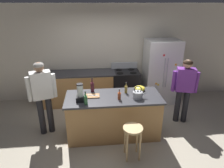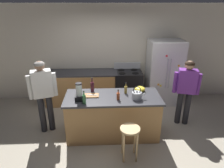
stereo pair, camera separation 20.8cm
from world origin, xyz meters
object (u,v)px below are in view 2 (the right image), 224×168
(stove_range, at_px, (128,87))
(bar_stool, at_px, (130,135))
(mixing_bowl, at_px, (140,89))
(cutting_board, at_px, (92,96))
(kitchen_island, at_px, (113,116))
(person_by_island_left, at_px, (43,91))
(blender_appliance, at_px, (79,93))
(person_by_sink_right, at_px, (186,87))
(bottle_cooking_sauce, at_px, (118,96))
(bottle_wine, at_px, (92,86))
(chef_knife, at_px, (92,95))
(bottle_vinegar, at_px, (126,89))
(tea_kettle, at_px, (137,95))
(bottle_olive_oil, at_px, (84,99))
(refrigerator, at_px, (164,72))

(stove_range, height_order, bar_stool, stove_range)
(mixing_bowl, distance_m, cutting_board, 1.06)
(kitchen_island, relative_size, person_by_island_left, 1.21)
(bar_stool, relative_size, blender_appliance, 1.81)
(stove_range, xyz_separation_m, person_by_sink_right, (1.17, -1.17, 0.47))
(kitchen_island, height_order, bottle_cooking_sauce, bottle_cooking_sauce)
(bottle_cooking_sauce, bearing_deg, bottle_wine, 142.02)
(person_by_island_left, xyz_separation_m, cutting_board, (1.03, -0.17, -0.06))
(person_by_sink_right, height_order, chef_knife, person_by_sink_right)
(stove_range, height_order, chef_knife, stove_range)
(blender_appliance, xyz_separation_m, bottle_vinegar, (0.95, 0.28, -0.07))
(bottle_wine, relative_size, tea_kettle, 1.15)
(bottle_vinegar, bearing_deg, bottle_olive_oil, -152.27)
(bottle_wine, xyz_separation_m, bottle_cooking_sauce, (0.53, -0.41, -0.04))
(bar_stool, bearing_deg, cutting_board, 132.38)
(bar_stool, relative_size, chef_knife, 2.99)
(person_by_island_left, relative_size, mixing_bowl, 7.04)
(kitchen_island, relative_size, bar_stool, 3.01)
(bottle_cooking_sauce, bearing_deg, blender_appliance, 179.50)
(person_by_island_left, height_order, cutting_board, person_by_island_left)
(person_by_island_left, bearing_deg, tea_kettle, -9.98)
(stove_range, height_order, bottle_vinegar, bottle_vinegar)
(mixing_bowl, bearing_deg, kitchen_island, -159.71)
(tea_kettle, bearing_deg, bar_stool, -108.51)
(kitchen_island, distance_m, tea_kettle, 0.73)
(bottle_wine, bearing_deg, person_by_sink_right, 2.19)
(stove_range, bearing_deg, blender_appliance, -125.25)
(bottle_olive_oil, bearing_deg, bottle_vinegar, 27.73)
(kitchen_island, xyz_separation_m, stove_range, (0.51, 1.52, 0.01))
(person_by_sink_right, xyz_separation_m, bottle_olive_oil, (-2.24, -0.65, 0.08))
(bottle_wine, distance_m, mixing_bowl, 1.03)
(person_by_island_left, distance_m, person_by_sink_right, 3.15)
(blender_appliance, height_order, bottle_wine, blender_appliance)
(person_by_island_left, distance_m, tea_kettle, 1.97)
(person_by_island_left, distance_m, bottle_wine, 1.04)
(bottle_wine, xyz_separation_m, bottle_vinegar, (0.71, -0.13, -0.03))
(bottle_cooking_sauce, distance_m, cutting_board, 0.57)
(person_by_island_left, height_order, mixing_bowl, person_by_island_left)
(bottle_vinegar, relative_size, cutting_board, 0.79)
(stove_range, xyz_separation_m, blender_appliance, (-1.17, -1.66, 0.61))
(bottle_vinegar, bearing_deg, person_by_sink_right, 8.45)
(refrigerator, bearing_deg, bottle_vinegar, -132.02)
(stove_range, relative_size, chef_knife, 5.03)
(stove_range, bearing_deg, person_by_sink_right, -45.07)
(kitchen_island, relative_size, bottle_cooking_sauce, 9.15)
(person_by_island_left, relative_size, chef_knife, 7.45)
(person_by_island_left, distance_m, mixing_bowl, 2.07)
(bottle_olive_oil, relative_size, cutting_board, 0.92)
(bar_stool, bearing_deg, stove_range, 84.02)
(tea_kettle, bearing_deg, blender_appliance, -179.62)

